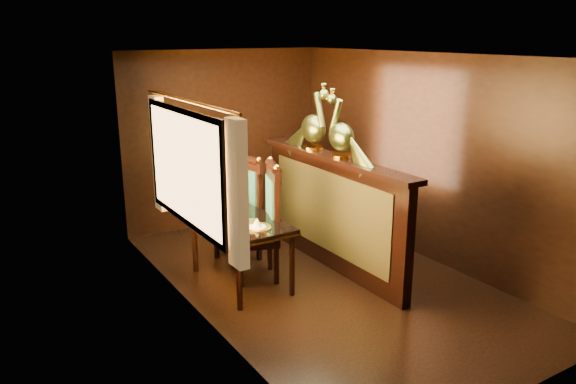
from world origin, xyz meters
name	(u,v)px	position (x,y,z in m)	size (l,w,h in m)	color
ground	(324,281)	(0.00, 0.00, 0.00)	(5.00, 5.00, 0.00)	black
room_shell	(319,144)	(-0.09, 0.02, 1.58)	(3.04, 5.04, 2.52)	black
partition	(332,210)	(0.32, 0.30, 0.71)	(0.26, 2.70, 1.36)	black
dining_table	(240,226)	(-0.82, 0.46, 0.68)	(0.77, 1.27, 0.95)	black
chair_left	(266,218)	(-0.49, 0.44, 0.72)	(0.64, 0.65, 1.37)	black
chair_right	(245,205)	(-0.42, 1.10, 0.68)	(0.53, 0.55, 1.31)	black
peacock_left	(342,124)	(0.33, 0.17, 1.74)	(0.24, 0.64, 0.76)	#1C543E
peacock_right	(314,116)	(0.33, 0.71, 1.76)	(0.25, 0.68, 0.81)	#1C543E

